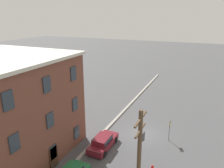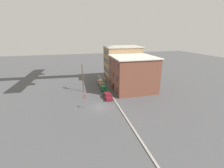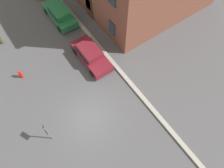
{
  "view_description": "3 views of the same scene",
  "coord_description": "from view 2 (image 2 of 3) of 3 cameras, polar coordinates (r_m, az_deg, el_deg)",
  "views": [
    {
      "loc": [
        -23.07,
        -6.23,
        13.85
      ],
      "look_at": [
        0.41,
        4.3,
        5.72
      ],
      "focal_mm": 35.0,
      "sensor_mm": 36.0,
      "label": 1
    },
    {
      "loc": [
        31.49,
        -5.02,
        16.53
      ],
      "look_at": [
        -0.71,
        3.28,
        5.28
      ],
      "focal_mm": 24.0,
      "sensor_mm": 36.0,
      "label": 2
    },
    {
      "loc": [
        6.02,
        -2.02,
        16.31
      ],
      "look_at": [
        0.08,
        2.13,
        3.32
      ],
      "focal_mm": 35.0,
      "sensor_mm": 36.0,
      "label": 3
    }
  ],
  "objects": [
    {
      "name": "apartment_corner",
      "position": [
        54.81,
        3.86,
        7.76
      ],
      "size": [
        9.14,
        12.38,
        12.33
      ],
      "color": "#9E7A56",
      "rests_on": "ground_plane"
    },
    {
      "name": "caution_sign",
      "position": [
        35.02,
        -10.1,
        -6.74
      ],
      "size": [
        0.85,
        0.08,
        2.53
      ],
      "color": "slate",
      "rests_on": "ground_plane"
    },
    {
      "name": "utility_pole",
      "position": [
        44.23,
        -11.1,
        2.77
      ],
      "size": [
        2.4,
        0.44,
        8.28
      ],
      "color": "brown",
      "rests_on": "ground_plane"
    },
    {
      "name": "kerb_strip",
      "position": [
        36.78,
        2.13,
        -7.89
      ],
      "size": [
        56.0,
        0.36,
        0.16
      ],
      "primitive_type": "cube",
      "color": "#9E998E",
      "rests_on": "ground_plane"
    },
    {
      "name": "apartment_midblock",
      "position": [
        45.68,
        7.84,
        4.07
      ],
      "size": [
        12.42,
        12.39,
        10.25
      ],
      "color": "brown",
      "rests_on": "ground_plane"
    },
    {
      "name": "ground_plane",
      "position": [
        35.91,
        -4.85,
        -8.79
      ],
      "size": [
        200.0,
        200.0,
        0.0
      ],
      "primitive_type": "plane",
      "color": "#4C4C4F"
    },
    {
      "name": "fire_hydrant",
      "position": [
        41.3,
        -10.28,
        -4.5
      ],
      "size": [
        0.24,
        0.34,
        0.96
      ],
      "color": "red",
      "rests_on": "ground_plane"
    },
    {
      "name": "car_maroon",
      "position": [
        40.25,
        -1.62,
        -4.4
      ],
      "size": [
        4.4,
        1.92,
        1.43
      ],
      "color": "maroon",
      "rests_on": "ground_plane"
    },
    {
      "name": "car_green",
      "position": [
        45.8,
        -3.13,
        -1.49
      ],
      "size": [
        4.4,
        1.92,
        1.43
      ],
      "color": "#1E6638",
      "rests_on": "ground_plane"
    },
    {
      "name": "car_tan",
      "position": [
        51.59,
        -4.43,
        0.82
      ],
      "size": [
        4.4,
        1.92,
        1.43
      ],
      "color": "tan",
      "rests_on": "ground_plane"
    }
  ]
}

